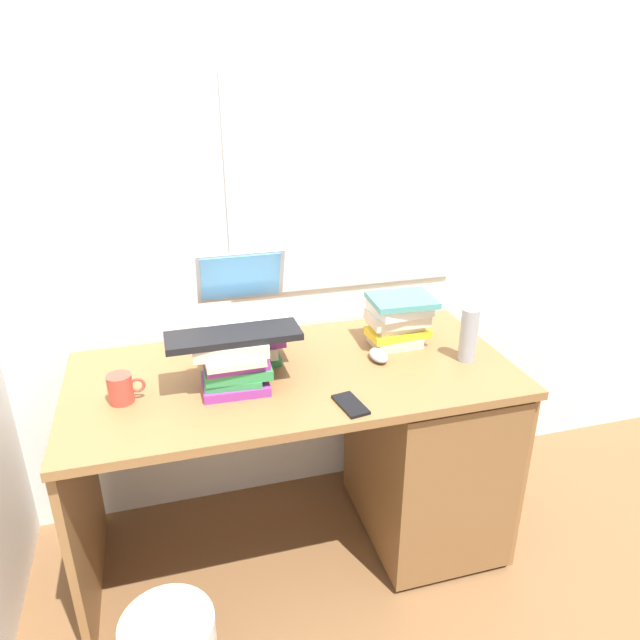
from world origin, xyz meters
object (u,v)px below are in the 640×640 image
at_px(laptop, 245,301).
at_px(water_bottle, 469,335).
at_px(keyboard, 233,336).
at_px(cell_phone, 351,405).
at_px(computer_mouse, 378,355).
at_px(desk, 397,443).
at_px(book_stack_tall, 249,340).
at_px(book_stack_keyboard_riser, 234,363).
at_px(book_stack_side, 398,318).
at_px(mug, 121,388).

xyz_separation_m(laptop, water_bottle, (0.73, -0.25, -0.11)).
xyz_separation_m(keyboard, cell_phone, (0.32, -0.21, -0.18)).
bearing_deg(keyboard, water_bottle, -2.86).
distance_m(computer_mouse, cell_phone, 0.33).
relative_size(desk, book_stack_tall, 6.11).
bearing_deg(book_stack_tall, book_stack_keyboard_riser, -115.34).
distance_m(book_stack_side, mug, 0.99).
bearing_deg(book_stack_keyboard_riser, keyboard, -12.29).
relative_size(book_stack_keyboard_riser, book_stack_side, 1.03).
xyz_separation_m(book_stack_side, laptop, (-0.55, 0.07, 0.10)).
relative_size(desk, mug, 13.24).
height_order(book_stack_tall, computer_mouse, book_stack_tall).
xyz_separation_m(water_bottle, cell_phone, (-0.49, -0.18, -0.09)).
height_order(desk, water_bottle, water_bottle).
bearing_deg(book_stack_tall, computer_mouse, -13.97).
bearing_deg(book_stack_side, laptop, 172.97).
xyz_separation_m(book_stack_side, mug, (-0.97, -0.15, -0.06)).
height_order(desk, book_stack_side, book_stack_side).
xyz_separation_m(book_stack_tall, water_bottle, (0.74, -0.20, 0.02)).
distance_m(computer_mouse, mug, 0.86).
xyz_separation_m(desk, mug, (-0.94, -0.02, 0.39)).
xyz_separation_m(book_stack_keyboard_riser, cell_phone, (0.32, -0.21, -0.08)).
bearing_deg(laptop, desk, -20.89).
distance_m(book_stack_keyboard_riser, book_stack_side, 0.64).
bearing_deg(book_stack_tall, desk, -15.08).
bearing_deg(book_stack_tall, water_bottle, -14.91).
bearing_deg(computer_mouse, laptop, 159.13).
xyz_separation_m(computer_mouse, water_bottle, (0.30, -0.09, 0.08)).
relative_size(book_stack_tall, computer_mouse, 2.36).
relative_size(water_bottle, cell_phone, 1.43).
bearing_deg(book_stack_side, water_bottle, -44.98).
height_order(book_stack_keyboard_riser, book_stack_side, book_stack_side).
bearing_deg(water_bottle, book_stack_keyboard_riser, 177.53).
bearing_deg(laptop, keyboard, -108.57).
relative_size(book_stack_tall, laptop, 0.79).
xyz_separation_m(laptop, mug, (-0.43, -0.22, -0.16)).
height_order(desk, mug, mug).
height_order(book_stack_keyboard_riser, keyboard, keyboard).
relative_size(mug, cell_phone, 0.83).
relative_size(book_stack_keyboard_riser, mug, 2.17).
relative_size(desk, keyboard, 3.57).
xyz_separation_m(desk, computer_mouse, (-0.08, 0.03, 0.37)).
relative_size(keyboard, computer_mouse, 4.04).
bearing_deg(book_stack_keyboard_riser, laptop, 70.36).
bearing_deg(laptop, book_stack_keyboard_riser, -109.64).
bearing_deg(book_stack_keyboard_riser, computer_mouse, 5.77).
xyz_separation_m(book_stack_keyboard_riser, keyboard, (0.00, -0.00, 0.10)).
distance_m(mug, cell_phone, 0.70).
height_order(laptop, cell_phone, laptop).
bearing_deg(computer_mouse, desk, -20.97).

